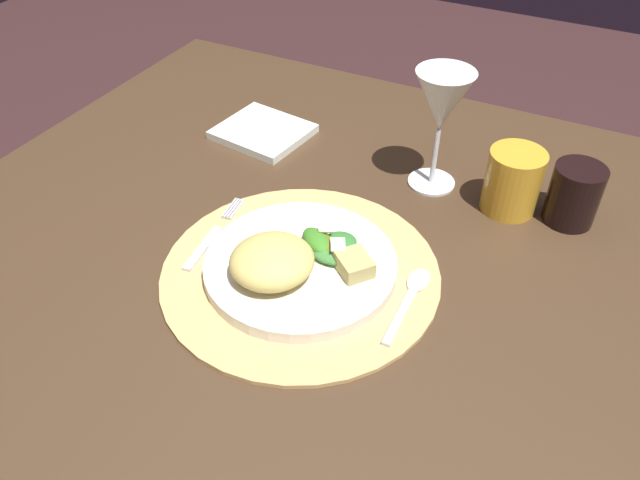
% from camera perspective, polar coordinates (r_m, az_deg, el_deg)
% --- Properties ---
extents(dining_table, '(1.11, 0.93, 0.75)m').
position_cam_1_polar(dining_table, '(0.98, 0.77, -7.84)').
color(dining_table, '#412D1C').
rests_on(dining_table, ground).
extents(placemat, '(0.35, 0.35, 0.01)m').
position_cam_1_polar(placemat, '(0.79, -1.63, -3.03)').
color(placemat, tan).
rests_on(placemat, dining_table).
extents(dinner_plate, '(0.24, 0.24, 0.02)m').
position_cam_1_polar(dinner_plate, '(0.79, -1.65, -2.40)').
color(dinner_plate, silver).
rests_on(dinner_plate, placemat).
extents(pasta_serving, '(0.14, 0.14, 0.04)m').
position_cam_1_polar(pasta_serving, '(0.75, -4.40, -1.92)').
color(pasta_serving, '#D8C163').
rests_on(pasta_serving, dinner_plate).
extents(salad_greens, '(0.09, 0.08, 0.03)m').
position_cam_1_polar(salad_greens, '(0.79, 0.66, -0.49)').
color(salad_greens, '#50651A').
rests_on(salad_greens, dinner_plate).
extents(bread_piece, '(0.06, 0.06, 0.02)m').
position_cam_1_polar(bread_piece, '(0.76, 3.14, -2.23)').
color(bread_piece, tan).
rests_on(bread_piece, dinner_plate).
extents(fork, '(0.03, 0.16, 0.00)m').
position_cam_1_polar(fork, '(0.85, -9.81, 0.33)').
color(fork, silver).
rests_on(fork, placemat).
extents(spoon, '(0.03, 0.14, 0.01)m').
position_cam_1_polar(spoon, '(0.77, 8.41, -4.69)').
color(spoon, silver).
rests_on(spoon, placemat).
extents(napkin, '(0.16, 0.14, 0.01)m').
position_cam_1_polar(napkin, '(1.07, -5.20, 9.80)').
color(napkin, white).
rests_on(napkin, dining_table).
extents(wine_glass, '(0.08, 0.08, 0.18)m').
position_cam_1_polar(wine_glass, '(0.90, 11.05, 12.00)').
color(wine_glass, silver).
rests_on(wine_glass, dining_table).
extents(amber_tumbler, '(0.08, 0.08, 0.09)m').
position_cam_1_polar(amber_tumbler, '(0.92, 17.15, 5.13)').
color(amber_tumbler, gold).
rests_on(amber_tumbler, dining_table).
extents(dark_tumbler, '(0.07, 0.07, 0.09)m').
position_cam_1_polar(dark_tumbler, '(0.92, 22.13, 3.85)').
color(dark_tumbler, black).
rests_on(dark_tumbler, dining_table).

